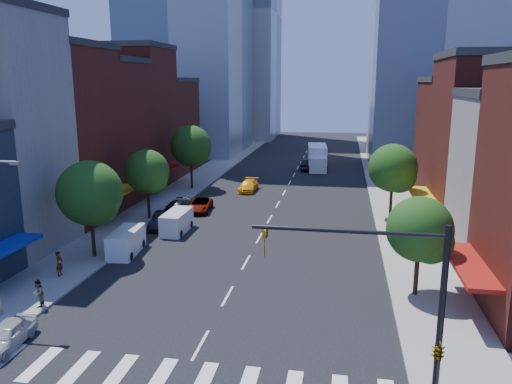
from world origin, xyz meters
TOP-DOWN VIEW (x-y plane):
  - ground at (0.00, 0.00)m, footprint 220.00×220.00m
  - sidewalk_left at (-12.50, 40.00)m, footprint 5.00×120.00m
  - sidewalk_right at (12.50, 40.00)m, footprint 5.00×120.00m
  - crosswalk at (0.00, -3.00)m, footprint 19.00×3.00m
  - bldg_left_2 at (-21.00, 20.50)m, footprint 12.00×9.00m
  - bldg_left_3 at (-21.00, 29.00)m, footprint 12.00×8.00m
  - bldg_left_4 at (-21.00, 37.50)m, footprint 12.00×9.00m
  - bldg_left_5 at (-21.00, 47.00)m, footprint 12.00×10.00m
  - bldg_right_2 at (21.00, 24.00)m, footprint 12.00×10.00m
  - bldg_right_3 at (21.00, 34.00)m, footprint 12.00×10.00m
  - tower_far_w at (-18.00, 95.00)m, footprint 18.00×18.00m
  - traffic_signal at (9.94, -4.50)m, footprint 7.24×2.24m
  - tree_left_near at (-11.35, 10.92)m, footprint 4.80×4.80m
  - tree_left_mid at (-11.35, 21.92)m, footprint 4.20×4.20m
  - tree_left_far at (-11.35, 35.92)m, footprint 5.00×5.00m
  - tree_right_near at (11.65, 7.92)m, footprint 4.00×4.00m
  - tree_right_far at (11.65, 25.92)m, footprint 4.60×4.60m
  - parked_car_front at (-9.50, -1.88)m, footprint 1.80×3.91m
  - parked_car_second at (-9.21, 19.56)m, footprint 1.61×4.38m
  - parked_car_third at (-7.50, 25.80)m, footprint 2.60×4.84m
  - parked_car_rear at (-9.50, 24.06)m, footprint 2.23×4.73m
  - cargo_van_near at (-9.49, 12.23)m, footprint 2.17×4.56m
  - cargo_van_far at (-7.50, 18.35)m, footprint 1.83×4.43m
  - taxi at (-4.39, 36.12)m, footprint 1.97×4.67m
  - traffic_car_oncoming at (1.61, 52.42)m, footprint 1.85×4.90m
  - traffic_car_far at (3.35, 51.18)m, footprint 2.35×4.79m
  - box_truck at (3.00, 53.12)m, footprint 3.39×9.13m
  - pedestrian_near at (-11.91, 7.00)m, footprint 0.47×0.66m
  - pedestrian_far at (-10.50, 2.37)m, footprint 0.80×0.93m

SIDE VIEW (x-z plane):
  - ground at x=0.00m, z-range 0.00..0.00m
  - crosswalk at x=0.00m, z-range 0.00..0.01m
  - sidewalk_left at x=-12.50m, z-range 0.00..0.15m
  - sidewalk_right at x=12.50m, z-range 0.00..0.15m
  - parked_car_third at x=-7.50m, z-range 0.00..1.29m
  - parked_car_front at x=-9.50m, z-range 0.00..1.30m
  - parked_car_rear at x=-9.50m, z-range 0.00..1.33m
  - taxi at x=-4.39m, z-range 0.00..1.35m
  - parked_car_second at x=-9.21m, z-range 0.00..1.43m
  - traffic_car_far at x=3.35m, z-range 0.00..1.57m
  - traffic_car_oncoming at x=1.61m, z-range 0.00..1.60m
  - cargo_van_near at x=-9.49m, z-range -0.01..1.87m
  - cargo_van_far at x=-7.50m, z-range -0.01..1.87m
  - pedestrian_far at x=-10.50m, z-range 0.15..1.79m
  - pedestrian_near at x=-11.91m, z-range 0.15..1.85m
  - box_truck at x=3.00m, z-range -0.10..3.50m
  - traffic_signal at x=9.94m, z-range 0.16..8.16m
  - tree_right_near at x=11.65m, z-range 1.09..7.29m
  - tree_left_mid at x=-11.35m, z-range 1.20..7.85m
  - tree_right_far at x=11.65m, z-range 1.26..8.46m
  - tree_left_near at x=-11.35m, z-range 1.22..8.52m
  - tree_left_far at x=-11.35m, z-range 1.33..9.08m
  - bldg_left_5 at x=-21.00m, z-range 0.00..13.00m
  - bldg_right_3 at x=21.00m, z-range 0.00..13.00m
  - bldg_left_3 at x=-21.00m, z-range 0.00..15.00m
  - bldg_right_2 at x=21.00m, z-range 0.00..15.00m
  - bldg_left_2 at x=-21.00m, z-range 0.00..16.00m
  - bldg_left_4 at x=-21.00m, z-range 0.00..17.00m
  - tower_far_w at x=-18.00m, z-range 0.00..56.00m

